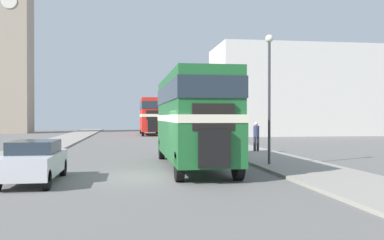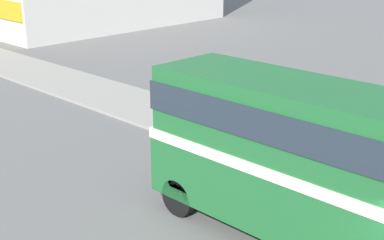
% 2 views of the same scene
% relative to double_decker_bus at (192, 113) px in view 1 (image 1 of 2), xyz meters
% --- Properties ---
extents(ground_plane, '(120.00, 120.00, 0.00)m').
position_rel_double_decker_bus_xyz_m(ground_plane, '(-2.18, -2.80, -2.41)').
color(ground_plane, slate).
extents(sidewalk_right, '(3.50, 120.00, 0.12)m').
position_rel_double_decker_bus_xyz_m(sidewalk_right, '(4.57, -2.80, -2.35)').
color(sidewalk_right, gray).
rests_on(sidewalk_right, ground_plane).
extents(double_decker_bus, '(2.41, 10.04, 4.04)m').
position_rel_double_decker_bus_xyz_m(double_decker_bus, '(0.00, 0.00, 0.00)').
color(double_decker_bus, '#1E602D').
rests_on(double_decker_bus, ground_plane).
extents(bus_distant, '(2.41, 9.92, 4.50)m').
position_rel_double_decker_bus_xyz_m(bus_distant, '(-0.13, 34.85, 0.25)').
color(bus_distant, red).
rests_on(bus_distant, ground_plane).
extents(car_parked_near, '(1.66, 4.20, 1.43)m').
position_rel_double_decker_bus_xyz_m(car_parked_near, '(-6.02, -3.50, -1.66)').
color(car_parked_near, silver).
rests_on(car_parked_near, ground_plane).
extents(pedestrian_walking, '(0.37, 0.37, 1.82)m').
position_rel_double_decker_bus_xyz_m(pedestrian_walking, '(5.08, 6.96, -1.26)').
color(pedestrian_walking, '#282833').
rests_on(pedestrian_walking, sidewalk_right).
extents(street_lamp, '(0.36, 0.36, 5.86)m').
position_rel_double_decker_bus_xyz_m(street_lamp, '(3.51, -0.17, 1.55)').
color(street_lamp, '#38383D').
rests_on(street_lamp, sidewalk_right).
extents(church_tower, '(4.75, 4.75, 31.52)m').
position_rel_double_decker_bus_xyz_m(church_tower, '(-18.59, 43.41, 13.69)').
color(church_tower, tan).
rests_on(church_tower, ground_plane).
extents(shop_building_block, '(20.30, 9.78, 10.86)m').
position_rel_double_decker_bus_xyz_m(shop_building_block, '(17.86, 32.23, 3.02)').
color(shop_building_block, silver).
rests_on(shop_building_block, ground_plane).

